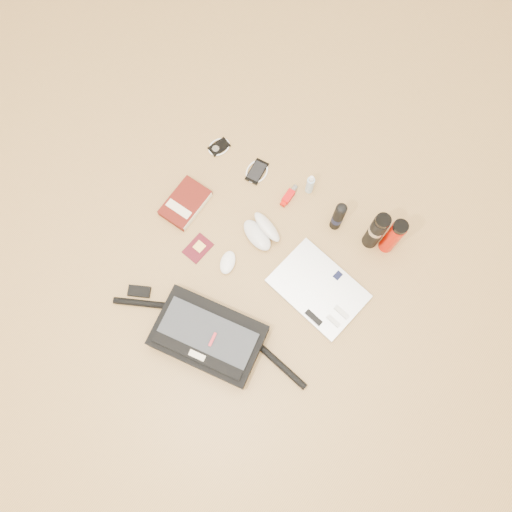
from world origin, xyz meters
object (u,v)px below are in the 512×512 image
at_px(thermos_black, 376,231).
at_px(laptop, 318,289).
at_px(messenger_bag, 208,337).
at_px(thermos_red, 393,236).
at_px(book, 186,203).

bearing_deg(thermos_black, laptop, -100.42).
bearing_deg(thermos_black, messenger_bag, -112.09).
distance_m(messenger_bag, thermos_red, 0.79).
distance_m(messenger_bag, thermos_black, 0.75).
bearing_deg(book, thermos_red, 22.55).
relative_size(thermos_black, thermos_red, 1.04).
bearing_deg(book, messenger_bag, -43.78).
bearing_deg(messenger_bag, thermos_red, 51.99).
distance_m(laptop, thermos_black, 0.31).
bearing_deg(thermos_red, thermos_black, -160.95).
relative_size(messenger_bag, thermos_red, 3.44).
relative_size(laptop, book, 1.84).
bearing_deg(thermos_black, book, -155.56).
distance_m(laptop, book, 0.64).
bearing_deg(thermos_black, thermos_red, 19.05).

